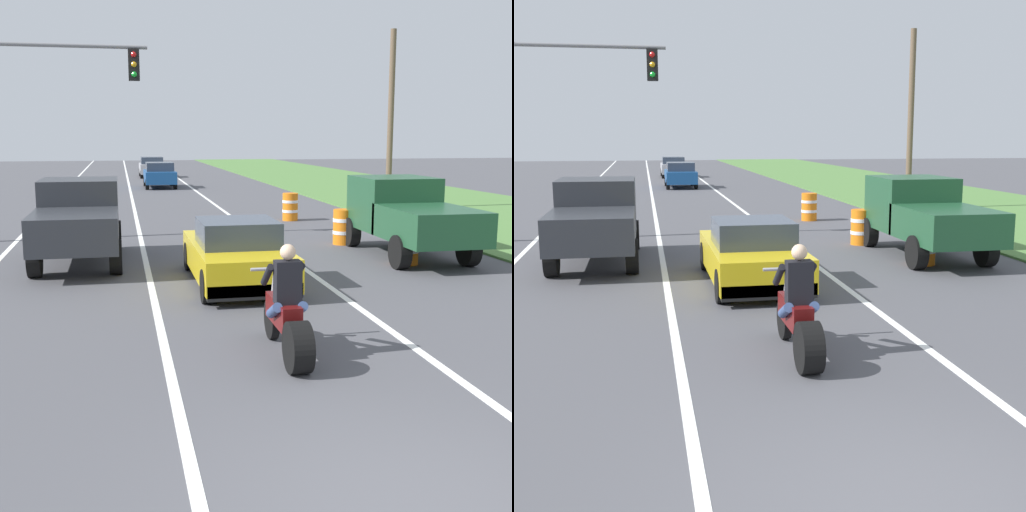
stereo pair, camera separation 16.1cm
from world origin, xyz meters
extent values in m
cube|color=white|center=(-5.40, 20.00, 0.00)|extent=(0.14, 120.00, 0.01)
cube|color=white|center=(1.80, 20.00, 0.00)|extent=(0.14, 120.00, 0.01)
cube|color=white|center=(-1.80, 20.00, 0.00)|extent=(0.14, 120.00, 0.01)
cube|color=#517F3D|center=(11.92, 20.00, 0.03)|extent=(10.00, 120.00, 0.06)
cylinder|color=black|center=(-0.15, 3.49, 0.35)|extent=(0.28, 0.69, 0.69)
cylinder|color=black|center=(-0.15, 5.04, 0.31)|extent=(0.12, 0.63, 0.63)
cube|color=#590F0F|center=(-0.15, 4.32, 0.61)|extent=(0.28, 1.10, 0.36)
cylinder|color=#B2B2B7|center=(-0.15, 4.96, 0.68)|extent=(0.08, 0.36, 0.73)
cylinder|color=#A5A5AA|center=(-0.15, 4.94, 1.11)|extent=(0.70, 0.05, 0.05)
cube|color=black|center=(-0.15, 4.09, 1.09)|extent=(0.36, 0.24, 0.60)
sphere|color=beige|center=(-0.15, 4.09, 1.51)|extent=(0.22, 0.22, 0.22)
cylinder|color=#384C7A|center=(-0.33, 4.12, 0.69)|extent=(0.14, 0.47, 0.32)
cylinder|color=black|center=(-0.37, 4.39, 1.14)|extent=(0.10, 0.51, 0.40)
cylinder|color=#384C7A|center=(0.03, 4.12, 0.69)|extent=(0.14, 0.47, 0.32)
cylinder|color=black|center=(0.07, 4.39, 1.14)|extent=(0.10, 0.51, 0.40)
cube|color=yellow|center=(-0.03, 9.02, 0.53)|extent=(1.80, 4.30, 0.64)
cube|color=#333D4C|center=(-0.03, 8.82, 1.11)|extent=(1.56, 1.70, 0.52)
cube|color=black|center=(-0.03, 6.97, 0.29)|extent=(1.76, 0.20, 0.28)
cylinder|color=black|center=(-0.83, 10.62, 0.32)|extent=(0.24, 0.64, 0.64)
cylinder|color=black|center=(0.77, 10.62, 0.32)|extent=(0.24, 0.64, 0.64)
cylinder|color=black|center=(-0.83, 7.42, 0.32)|extent=(0.24, 0.64, 0.64)
cylinder|color=black|center=(0.77, 7.42, 0.32)|extent=(0.24, 0.64, 0.64)
cube|color=#2D3035|center=(-3.38, 13.00, 1.28)|extent=(1.90, 2.10, 1.40)
cube|color=#333D4C|center=(-3.38, 13.35, 1.67)|extent=(1.67, 0.29, 0.57)
cube|color=#2D3035|center=(-3.38, 10.75, 0.98)|extent=(1.90, 2.70, 0.80)
cylinder|color=black|center=(-4.25, 13.80, 0.40)|extent=(0.28, 0.80, 0.80)
cylinder|color=black|center=(-2.51, 13.80, 0.40)|extent=(0.28, 0.80, 0.80)
cylinder|color=black|center=(-4.25, 10.45, 0.40)|extent=(0.28, 0.80, 0.80)
cylinder|color=black|center=(-2.51, 10.45, 0.40)|extent=(0.28, 0.80, 0.80)
cube|color=#1E4C2D|center=(4.84, 12.30, 1.28)|extent=(1.90, 2.10, 1.40)
cube|color=#333D4C|center=(4.84, 12.65, 1.67)|extent=(1.67, 0.29, 0.57)
cube|color=#1E4C2D|center=(4.84, 10.05, 0.98)|extent=(1.90, 2.70, 0.80)
cylinder|color=black|center=(3.97, 13.10, 0.40)|extent=(0.28, 0.80, 0.80)
cylinder|color=black|center=(5.71, 13.10, 0.40)|extent=(0.28, 0.80, 0.80)
cylinder|color=black|center=(3.97, 9.75, 0.40)|extent=(0.28, 0.80, 0.80)
cylinder|color=black|center=(5.71, 9.75, 0.40)|extent=(0.28, 0.80, 0.80)
cylinder|color=gray|center=(-3.78, 15.95, 5.60)|extent=(4.68, 0.12, 0.12)
cube|color=black|center=(-1.84, 15.95, 5.10)|extent=(0.32, 0.24, 0.90)
sphere|color=red|center=(-1.84, 15.81, 5.38)|extent=(0.16, 0.16, 0.16)
sphere|color=orange|center=(-1.84, 15.81, 5.10)|extent=(0.16, 0.16, 0.16)
sphere|color=green|center=(-1.84, 15.81, 4.82)|extent=(0.16, 0.16, 0.16)
cylinder|color=brown|center=(8.58, 21.64, 3.63)|extent=(0.24, 0.24, 7.26)
cylinder|color=orange|center=(4.37, 10.27, 0.50)|extent=(0.56, 0.56, 1.00)
cylinder|color=white|center=(4.37, 10.27, 0.70)|extent=(0.58, 0.58, 0.10)
cylinder|color=white|center=(4.37, 10.27, 0.35)|extent=(0.58, 0.58, 0.10)
cylinder|color=orange|center=(3.83, 13.45, 0.50)|extent=(0.56, 0.56, 1.00)
cylinder|color=white|center=(3.83, 13.45, 0.70)|extent=(0.58, 0.58, 0.10)
cylinder|color=white|center=(3.83, 13.45, 0.35)|extent=(0.58, 0.58, 0.10)
cylinder|color=orange|center=(3.71, 19.03, 0.50)|extent=(0.56, 0.56, 1.00)
cylinder|color=white|center=(3.71, 19.03, 0.70)|extent=(0.58, 0.58, 0.10)
cylinder|color=white|center=(3.71, 19.03, 0.35)|extent=(0.58, 0.58, 0.10)
cube|color=#194C8C|center=(-0.03, 35.69, 0.65)|extent=(1.76, 4.00, 0.70)
cube|color=#333D4C|center=(-0.03, 35.49, 1.25)|extent=(1.56, 2.00, 0.50)
cylinder|color=black|center=(-0.83, 37.09, 0.30)|extent=(0.20, 0.60, 0.60)
cylinder|color=black|center=(0.77, 37.09, 0.30)|extent=(0.20, 0.60, 0.60)
cylinder|color=black|center=(-0.83, 34.29, 0.30)|extent=(0.20, 0.60, 0.60)
cylinder|color=black|center=(0.77, 34.29, 0.30)|extent=(0.20, 0.60, 0.60)
cube|color=#B2B2B7|center=(0.00, 45.90, 0.65)|extent=(1.76, 4.00, 0.70)
cube|color=#333D4C|center=(0.00, 45.70, 1.25)|extent=(1.56, 2.00, 0.50)
cylinder|color=black|center=(-0.80, 47.30, 0.30)|extent=(0.20, 0.60, 0.60)
cylinder|color=black|center=(0.80, 47.30, 0.30)|extent=(0.20, 0.60, 0.60)
cylinder|color=black|center=(-0.80, 44.50, 0.30)|extent=(0.20, 0.60, 0.60)
cylinder|color=black|center=(0.80, 44.50, 0.30)|extent=(0.20, 0.60, 0.60)
camera|label=1|loc=(-2.36, -4.64, 3.08)|focal=47.10mm
camera|label=2|loc=(-2.20, -4.67, 3.08)|focal=47.10mm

